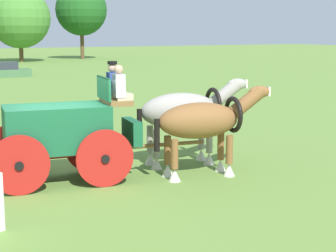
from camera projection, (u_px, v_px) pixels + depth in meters
ground_plane at (59, 182)px, 13.24m from camera, size 220.00×220.00×0.00m
show_wagon at (64, 130)px, 13.07m from camera, size 5.55×2.18×2.89m
draft_horse_near at (184, 112)px, 14.80m from camera, size 3.22×1.33×2.32m
draft_horse_off at (204, 122)px, 13.61m from camera, size 3.14×1.26×2.24m
parked_vehicle_e at (3, 71)px, 43.66m from camera, size 4.27×2.29×1.23m
tree_f at (20, 18)px, 64.83m from camera, size 7.26×7.26×8.87m
tree_g at (81, 10)px, 71.81m from camera, size 6.80×6.80×9.86m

